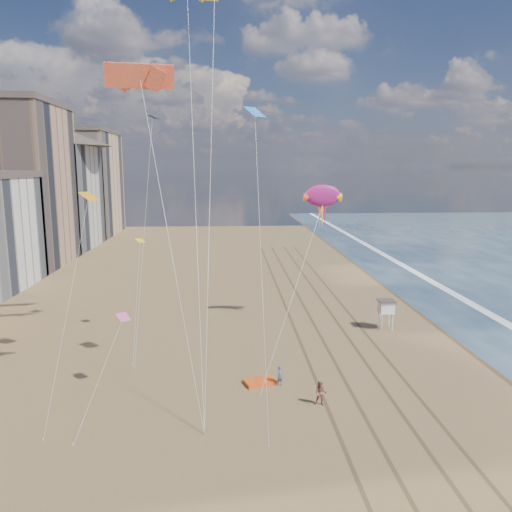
{
  "coord_description": "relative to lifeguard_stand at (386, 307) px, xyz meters",
  "views": [
    {
      "loc": [
        -8.42,
        -19.13,
        17.61
      ],
      "look_at": [
        -5.87,
        26.0,
        9.5
      ],
      "focal_mm": 35.0,
      "sensor_mm": 36.0,
      "label": 1
    }
  ],
  "objects": [
    {
      "name": "wet_sand",
      "position": [
        10.25,
        7.39,
        -2.51
      ],
      "size": [
        260.0,
        260.0,
        0.0
      ],
      "primitive_type": "plane",
      "color": "#42301E",
      "rests_on": "ground"
    },
    {
      "name": "foam",
      "position": [
        14.45,
        7.39,
        -2.5
      ],
      "size": [
        260.0,
        260.0,
        0.0
      ],
      "primitive_type": "plane",
      "color": "white",
      "rests_on": "ground"
    },
    {
      "name": "tracks",
      "position": [
        -6.2,
        -2.61,
        -2.5
      ],
      "size": [
        7.68,
        120.0,
        0.01
      ],
      "color": "brown",
      "rests_on": "ground"
    },
    {
      "name": "buildings",
      "position": [
        -54.49,
        32.98,
        11.04
      ],
      "size": [
        34.72,
        131.35,
        29.0
      ],
      "color": "#C6B284",
      "rests_on": "ground"
    },
    {
      "name": "lifeguard_stand",
      "position": [
        0.0,
        0.0,
        0.0
      ],
      "size": [
        1.8,
        1.8,
        3.25
      ],
      "color": "white",
      "rests_on": "ground"
    },
    {
      "name": "grounded_kite",
      "position": [
        -14.67,
        -13.21,
        -2.36
      ],
      "size": [
        2.87,
        2.29,
        0.28
      ],
      "primitive_type": "cube",
      "rotation": [
        0.0,
        0.0,
        0.31
      ],
      "color": "#FF5015",
      "rests_on": "ground"
    },
    {
      "name": "show_kite",
      "position": [
        -6.87,
        2.24,
        11.95
      ],
      "size": [
        6.12,
        9.38,
        23.76
      ],
      "color": "#9C186B",
      "rests_on": "ground"
    },
    {
      "name": "kite_flyer_a",
      "position": [
        -13.06,
        -13.69,
        -1.66
      ],
      "size": [
        0.73,
        0.69,
        1.69
      ],
      "primitive_type": "imported",
      "rotation": [
        0.0,
        0.0,
        0.64
      ],
      "color": "slate",
      "rests_on": "ground"
    },
    {
      "name": "kite_flyer_b",
      "position": [
        -10.39,
        -17.26,
        -1.55
      ],
      "size": [
        1.11,
        0.98,
        1.92
      ],
      "primitive_type": "imported",
      "rotation": [
        0.0,
        0.0,
        -0.31
      ],
      "color": "#98584D",
      "rests_on": "ground"
    },
    {
      "name": "small_kites",
      "position": [
        -23.27,
        -9.15,
        13.8
      ],
      "size": [
        15.56,
        15.53,
        16.62
      ],
      "color": "black",
      "rests_on": "ground"
    }
  ]
}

